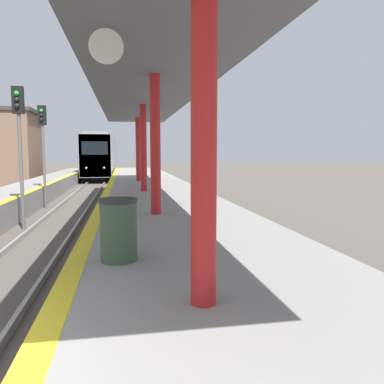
% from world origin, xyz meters
% --- Properties ---
extents(train, '(2.66, 22.31, 4.48)m').
position_xyz_m(train, '(0.00, 40.87, 2.28)').
color(train, black).
rests_on(train, ground).
extents(signal_mid, '(0.36, 0.31, 4.84)m').
position_xyz_m(signal_mid, '(-1.05, 10.88, 3.37)').
color(signal_mid, '#595959').
rests_on(signal_mid, ground).
extents(signal_far, '(0.36, 0.31, 4.84)m').
position_xyz_m(signal_far, '(-1.34, 16.07, 3.37)').
color(signal_far, '#595959').
rests_on(signal_far, ground).
extents(station_canopy, '(3.63, 24.89, 3.93)m').
position_xyz_m(station_canopy, '(3.24, 10.56, 4.68)').
color(station_canopy, red).
rests_on(station_canopy, platform_right).
extents(trash_bin, '(0.59, 0.59, 0.97)m').
position_xyz_m(trash_bin, '(2.30, 3.09, 1.46)').
color(trash_bin, '#384C38').
rests_on(trash_bin, platform_right).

